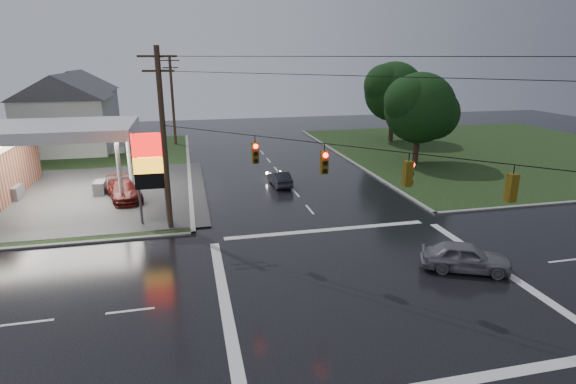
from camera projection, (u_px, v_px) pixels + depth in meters
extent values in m
plane|color=black|center=(371.00, 283.00, 21.49)|extent=(120.00, 120.00, 0.00)
cube|color=black|center=(494.00, 151.00, 51.26)|extent=(36.00, 36.00, 0.08)
cube|color=#2D2D2D|center=(31.00, 198.00, 33.98)|extent=(26.00, 18.00, 0.02)
cylinder|color=silver|center=(119.00, 172.00, 31.98)|extent=(0.30, 0.30, 5.00)
cylinder|color=silver|center=(129.00, 154.00, 37.57)|extent=(0.30, 0.30, 5.00)
cube|color=silver|center=(49.00, 130.00, 32.92)|extent=(12.00, 8.00, 0.80)
cube|color=white|center=(50.00, 136.00, 33.05)|extent=(11.40, 7.40, 0.04)
cube|color=#59595E|center=(15.00, 193.00, 33.64)|extent=(0.80, 1.60, 1.10)
cube|color=#59595E|center=(100.00, 188.00, 34.92)|extent=(0.80, 1.60, 1.10)
cylinder|color=#59595E|center=(138.00, 180.00, 28.00)|extent=(0.16, 0.16, 6.00)
cylinder|color=#59595E|center=(165.00, 178.00, 28.34)|extent=(0.16, 0.16, 6.00)
cube|color=red|center=(148.00, 145.00, 27.53)|extent=(2.00, 0.35, 1.40)
cube|color=#FFAE1A|center=(150.00, 165.00, 27.91)|extent=(2.00, 0.35, 1.00)
cube|color=black|center=(152.00, 181.00, 28.20)|extent=(2.00, 0.35, 1.00)
cylinder|color=#382619|center=(164.00, 142.00, 26.72)|extent=(0.32, 0.32, 11.00)
cube|color=#382619|center=(157.00, 56.00, 25.29)|extent=(2.20, 0.12, 0.12)
cube|color=#382619|center=(158.00, 71.00, 25.53)|extent=(1.80, 0.12, 0.12)
cylinder|color=#382619|center=(173.00, 101.00, 53.37)|extent=(0.32, 0.32, 10.50)
cube|color=#382619|center=(170.00, 60.00, 52.02)|extent=(2.20, 0.12, 0.12)
cube|color=#382619|center=(170.00, 68.00, 52.25)|extent=(1.80, 0.12, 0.12)
cube|color=#59470C|center=(255.00, 153.00, 23.27)|extent=(0.34, 0.34, 1.10)
cylinder|color=#FF0C07|center=(256.00, 146.00, 22.98)|extent=(0.22, 0.08, 0.22)
cube|color=#59470C|center=(324.00, 162.00, 21.22)|extent=(0.34, 0.34, 1.10)
cylinder|color=#FF0C07|center=(326.00, 155.00, 20.93)|extent=(0.22, 0.08, 0.22)
cube|color=#59470C|center=(408.00, 174.00, 19.17)|extent=(0.34, 0.34, 1.10)
cylinder|color=#FF0C07|center=(413.00, 165.00, 19.10)|extent=(0.08, 0.22, 0.22)
cube|color=#59470C|center=(511.00, 188.00, 17.12)|extent=(0.34, 0.34, 1.10)
cylinder|color=#FF0C07|center=(509.00, 177.00, 17.20)|extent=(0.22, 0.08, 0.22)
cube|color=silver|center=(67.00, 126.00, 49.71)|extent=(9.00, 8.00, 6.00)
cube|color=gray|center=(120.00, 147.00, 51.60)|extent=(1.60, 4.80, 0.80)
cube|color=silver|center=(80.00, 113.00, 60.69)|extent=(9.00, 8.00, 6.00)
cube|color=gray|center=(123.00, 131.00, 62.58)|extent=(1.60, 4.80, 0.80)
cylinder|color=black|center=(417.00, 139.00, 44.25)|extent=(0.56, 0.56, 5.04)
sphere|color=black|center=(420.00, 108.00, 43.36)|extent=(6.80, 6.80, 6.80)
sphere|color=black|center=(433.00, 114.00, 44.19)|extent=(5.10, 5.10, 5.10)
sphere|color=black|center=(409.00, 101.00, 42.49)|extent=(4.76, 4.76, 4.76)
cylinder|color=black|center=(392.00, 119.00, 56.00)|extent=(0.56, 0.56, 5.60)
sphere|color=black|center=(394.00, 92.00, 55.01)|extent=(7.20, 7.20, 7.20)
sphere|color=black|center=(406.00, 97.00, 55.88)|extent=(5.40, 5.40, 5.40)
sphere|color=black|center=(385.00, 85.00, 54.10)|extent=(5.04, 5.04, 5.04)
imported|color=black|center=(280.00, 178.00, 37.46)|extent=(1.50, 3.81, 1.23)
imported|color=slate|center=(466.00, 257.00, 22.57)|extent=(4.66, 3.36, 1.48)
imported|color=#4D1411|center=(124.00, 190.00, 33.72)|extent=(3.42, 5.48, 1.48)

